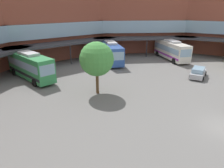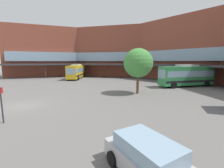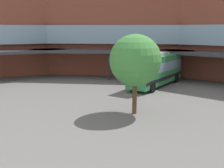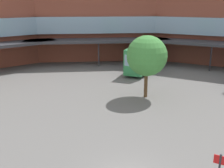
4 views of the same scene
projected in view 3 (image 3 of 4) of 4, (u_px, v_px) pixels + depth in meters
name	position (u px, v px, depth m)	size (l,w,h in m)	color
station_building	(155.00, 24.00, 25.80)	(77.48, 47.49, 14.90)	brown
bus_4	(156.00, 69.00, 32.77)	(4.22, 10.48, 4.01)	#338C4C
plaza_tree	(135.00, 60.00, 21.52)	(4.08, 4.08, 6.37)	brown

